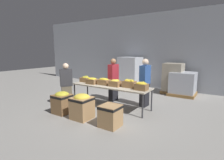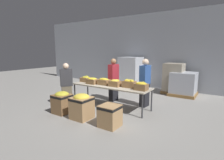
{
  "view_description": "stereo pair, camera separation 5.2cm",
  "coord_description": "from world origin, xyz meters",
  "px_view_note": "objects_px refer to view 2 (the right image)",
  "views": [
    {
      "loc": [
        3.42,
        -5.13,
        2.04
      ],
      "look_at": [
        0.06,
        0.02,
        1.0
      ],
      "focal_mm": 28.0,
      "sensor_mm": 36.0,
      "label": 1
    },
    {
      "loc": [
        3.46,
        -5.1,
        2.04
      ],
      "look_at": [
        0.06,
        0.02,
        1.0
      ],
      "focal_mm": 28.0,
      "sensor_mm": 36.0,
      "label": 2
    }
  ],
  "objects_px": {
    "sorting_table": "(110,87)",
    "donation_bin_1": "(82,105)",
    "banana_box_0": "(86,79)",
    "donation_bin_0": "(62,102)",
    "banana_box_5": "(141,86)",
    "pallet_stack_1": "(131,73)",
    "donation_bin_2": "(110,115)",
    "banana_box_1": "(92,81)",
    "banana_box_3": "(115,83)",
    "banana_box_4": "(129,83)",
    "banana_box_2": "(104,81)",
    "volunteer_1": "(145,83)",
    "pallet_stack_2": "(183,84)",
    "volunteer_2": "(113,80)",
    "pallet_stack_0": "(174,79)",
    "volunteer_0": "(67,85)"
  },
  "relations": [
    {
      "from": "banana_box_3",
      "to": "donation_bin_2",
      "type": "height_order",
      "value": "banana_box_3"
    },
    {
      "from": "volunteer_1",
      "to": "pallet_stack_2",
      "type": "relative_size",
      "value": 1.53
    },
    {
      "from": "banana_box_4",
      "to": "donation_bin_0",
      "type": "height_order",
      "value": "banana_box_4"
    },
    {
      "from": "banana_box_1",
      "to": "banana_box_5",
      "type": "xyz_separation_m",
      "value": [
        1.98,
        0.03,
        0.01
      ]
    },
    {
      "from": "banana_box_5",
      "to": "donation_bin_2",
      "type": "distance_m",
      "value": 1.5
    },
    {
      "from": "banana_box_3",
      "to": "donation_bin_2",
      "type": "xyz_separation_m",
      "value": [
        0.71,
        -1.36,
        -0.6
      ]
    },
    {
      "from": "banana_box_0",
      "to": "donation_bin_0",
      "type": "bearing_deg",
      "value": -79.09
    },
    {
      "from": "banana_box_2",
      "to": "pallet_stack_1",
      "type": "bearing_deg",
      "value": 101.02
    },
    {
      "from": "pallet_stack_0",
      "to": "banana_box_2",
      "type": "bearing_deg",
      "value": -115.65
    },
    {
      "from": "donation_bin_1",
      "to": "pallet_stack_2",
      "type": "relative_size",
      "value": 0.67
    },
    {
      "from": "banana_box_1",
      "to": "volunteer_2",
      "type": "height_order",
      "value": "volunteer_2"
    },
    {
      "from": "banana_box_1",
      "to": "banana_box_4",
      "type": "relative_size",
      "value": 0.92
    },
    {
      "from": "donation_bin_1",
      "to": "pallet_stack_1",
      "type": "distance_m",
      "value": 4.88
    },
    {
      "from": "donation_bin_2",
      "to": "pallet_stack_1",
      "type": "distance_m",
      "value": 5.16
    },
    {
      "from": "pallet_stack_0",
      "to": "banana_box_1",
      "type": "bearing_deg",
      "value": -121.02
    },
    {
      "from": "banana_box_2",
      "to": "donation_bin_2",
      "type": "height_order",
      "value": "banana_box_2"
    },
    {
      "from": "banana_box_3",
      "to": "banana_box_4",
      "type": "bearing_deg",
      "value": 12.24
    },
    {
      "from": "banana_box_4",
      "to": "volunteer_2",
      "type": "bearing_deg",
      "value": 147.76
    },
    {
      "from": "banana_box_5",
      "to": "banana_box_2",
      "type": "bearing_deg",
      "value": 177.84
    },
    {
      "from": "volunteer_1",
      "to": "pallet_stack_1",
      "type": "bearing_deg",
      "value": -139.48
    },
    {
      "from": "volunteer_1",
      "to": "banana_box_1",
      "type": "bearing_deg",
      "value": -60.28
    },
    {
      "from": "banana_box_1",
      "to": "donation_bin_0",
      "type": "height_order",
      "value": "banana_box_1"
    },
    {
      "from": "banana_box_5",
      "to": "pallet_stack_2",
      "type": "relative_size",
      "value": 0.34
    },
    {
      "from": "banana_box_1",
      "to": "banana_box_4",
      "type": "bearing_deg",
      "value": 6.54
    },
    {
      "from": "banana_box_2",
      "to": "banana_box_4",
      "type": "xyz_separation_m",
      "value": [
        1.01,
        0.08,
        0.01
      ]
    },
    {
      "from": "banana_box_2",
      "to": "banana_box_5",
      "type": "xyz_separation_m",
      "value": [
        1.52,
        -0.06,
        0.01
      ]
    },
    {
      "from": "volunteer_0",
      "to": "pallet_stack_0",
      "type": "distance_m",
      "value": 5.02
    },
    {
      "from": "banana_box_2",
      "to": "volunteer_2",
      "type": "height_order",
      "value": "volunteer_2"
    },
    {
      "from": "volunteer_1",
      "to": "donation_bin_0",
      "type": "height_order",
      "value": "volunteer_1"
    },
    {
      "from": "banana_box_2",
      "to": "banana_box_4",
      "type": "bearing_deg",
      "value": 4.51
    },
    {
      "from": "pallet_stack_0",
      "to": "pallet_stack_1",
      "type": "height_order",
      "value": "pallet_stack_1"
    },
    {
      "from": "sorting_table",
      "to": "banana_box_3",
      "type": "height_order",
      "value": "banana_box_3"
    },
    {
      "from": "banana_box_3",
      "to": "donation_bin_2",
      "type": "distance_m",
      "value": 1.65
    },
    {
      "from": "banana_box_3",
      "to": "volunteer_1",
      "type": "xyz_separation_m",
      "value": [
        0.79,
        0.79,
        -0.05
      ]
    },
    {
      "from": "banana_box_4",
      "to": "donation_bin_2",
      "type": "relative_size",
      "value": 0.73
    },
    {
      "from": "banana_box_0",
      "to": "donation_bin_1",
      "type": "xyz_separation_m",
      "value": [
        1.16,
        -1.49,
        -0.5
      ]
    },
    {
      "from": "sorting_table",
      "to": "donation_bin_1",
      "type": "xyz_separation_m",
      "value": [
        -0.09,
        -1.4,
        -0.34
      ]
    },
    {
      "from": "banana_box_3",
      "to": "volunteer_1",
      "type": "bearing_deg",
      "value": 45.06
    },
    {
      "from": "pallet_stack_0",
      "to": "banana_box_3",
      "type": "bearing_deg",
      "value": -108.23
    },
    {
      "from": "volunteer_0",
      "to": "donation_bin_0",
      "type": "relative_size",
      "value": 2.2
    },
    {
      "from": "banana_box_0",
      "to": "banana_box_1",
      "type": "height_order",
      "value": "banana_box_0"
    },
    {
      "from": "banana_box_2",
      "to": "banana_box_5",
      "type": "height_order",
      "value": "banana_box_5"
    },
    {
      "from": "banana_box_4",
      "to": "pallet_stack_0",
      "type": "distance_m",
      "value": 3.4
    },
    {
      "from": "banana_box_3",
      "to": "pallet_stack_1",
      "type": "height_order",
      "value": "pallet_stack_1"
    },
    {
      "from": "banana_box_1",
      "to": "pallet_stack_0",
      "type": "height_order",
      "value": "pallet_stack_0"
    },
    {
      "from": "banana_box_5",
      "to": "pallet_stack_1",
      "type": "height_order",
      "value": "pallet_stack_1"
    },
    {
      "from": "banana_box_3",
      "to": "banana_box_0",
      "type": "bearing_deg",
      "value": 175.03
    },
    {
      "from": "banana_box_0",
      "to": "pallet_stack_1",
      "type": "bearing_deg",
      "value": 84.67
    },
    {
      "from": "donation_bin_0",
      "to": "pallet_stack_0",
      "type": "height_order",
      "value": "pallet_stack_0"
    },
    {
      "from": "sorting_table",
      "to": "pallet_stack_0",
      "type": "distance_m",
      "value": 3.66
    }
  ]
}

